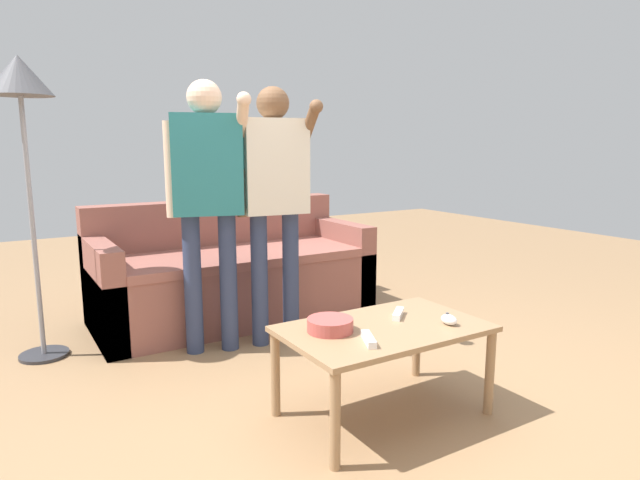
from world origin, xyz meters
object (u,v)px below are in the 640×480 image
at_px(floor_lamp, 21,97).
at_px(game_remote_nunchuk, 449,320).
at_px(player_center, 274,186).
at_px(snack_bowl, 330,325).
at_px(couch, 232,276).
at_px(game_remote_wand_near, 398,314).
at_px(coffee_table, 384,337).
at_px(player_left, 207,185).
at_px(game_remote_wand_far, 369,339).

bearing_deg(floor_lamp, game_remote_nunchuk, -48.46).
height_order(game_remote_nunchuk, player_center, player_center).
bearing_deg(floor_lamp, snack_bowl, -56.13).
bearing_deg(couch, game_remote_wand_near, -84.59).
xyz_separation_m(coffee_table, game_remote_wand_near, (0.15, 0.07, 0.07)).
xyz_separation_m(snack_bowl, floor_lamp, (-1.05, 1.57, 1.06)).
xyz_separation_m(floor_lamp, player_left, (0.91, -0.44, -0.50)).
bearing_deg(game_remote_nunchuk, player_left, 116.54).
distance_m(player_left, game_remote_wand_near, 1.37).
bearing_deg(floor_lamp, player_left, -25.94).
height_order(coffee_table, game_remote_nunchuk, game_remote_nunchuk).
relative_size(game_remote_nunchuk, game_remote_wand_far, 0.55).
xyz_separation_m(couch, coffee_table, (0.02, -1.79, 0.07)).
bearing_deg(game_remote_wand_far, couch, 84.92).
bearing_deg(game_remote_wand_near, player_left, 115.72).
height_order(snack_bowl, player_center, player_center).
height_order(player_center, game_remote_wand_near, player_center).
relative_size(game_remote_wand_near, game_remote_wand_far, 0.85).
bearing_deg(coffee_table, game_remote_wand_near, 27.14).
xyz_separation_m(snack_bowl, game_remote_nunchuk, (0.52, -0.21, -0.01)).
xyz_separation_m(couch, player_left, (-0.38, -0.59, 0.72)).
distance_m(snack_bowl, game_remote_wand_near, 0.40).
relative_size(snack_bowl, game_remote_wand_far, 1.30).
distance_m(game_remote_nunchuk, floor_lamp, 2.60).
bearing_deg(player_left, couch, 57.38).
distance_m(couch, coffee_table, 1.79).
xyz_separation_m(coffee_table, snack_bowl, (-0.25, 0.07, 0.08)).
height_order(floor_lamp, game_remote_wand_near, floor_lamp).
xyz_separation_m(couch, game_remote_nunchuk, (0.29, -1.93, 0.15)).
relative_size(coffee_table, player_left, 0.57).
xyz_separation_m(coffee_table, player_center, (0.01, 1.12, 0.63)).
bearing_deg(snack_bowl, couch, 82.25).
distance_m(coffee_table, game_remote_wand_near, 0.18).
distance_m(floor_lamp, player_left, 1.13).
relative_size(couch, game_remote_wand_far, 12.24).
xyz_separation_m(coffee_table, game_remote_wand_far, (-0.19, -0.13, 0.07)).
height_order(floor_lamp, player_left, floor_lamp).
height_order(snack_bowl, floor_lamp, floor_lamp).
bearing_deg(game_remote_wand_far, game_remote_wand_near, 32.10).
distance_m(snack_bowl, game_remote_nunchuk, 0.56).
height_order(snack_bowl, game_remote_nunchuk, snack_bowl).
xyz_separation_m(couch, game_remote_wand_near, (0.16, -1.71, 0.14)).
height_order(player_left, game_remote_wand_near, player_left).
relative_size(couch, player_center, 1.22).
bearing_deg(snack_bowl, game_remote_wand_near, 0.62).
bearing_deg(coffee_table, player_left, 108.24).
height_order(floor_lamp, game_remote_wand_far, floor_lamp).
distance_m(couch, snack_bowl, 1.74).
height_order(couch, game_remote_nunchuk, couch).
relative_size(snack_bowl, player_left, 0.13).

